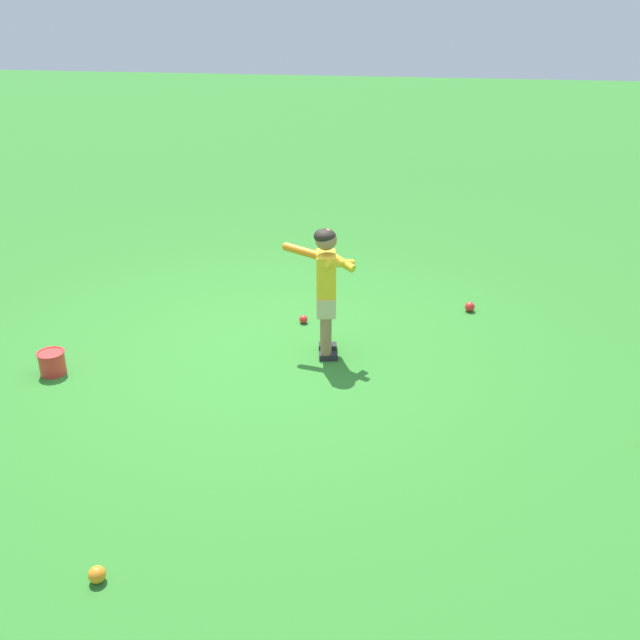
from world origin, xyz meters
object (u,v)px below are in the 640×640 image
object	(u,v)px
play_ball_far_right	(303,319)
play_ball_center_lawn	(97,575)
child_batter	(326,281)
toy_bucket	(52,362)
play_ball_far_left	(470,307)

from	to	relation	value
play_ball_far_right	play_ball_center_lawn	world-z (taller)	play_ball_center_lawn
play_ball_far_right	play_ball_center_lawn	bearing A→B (deg)	81.29
play_ball_center_lawn	child_batter	bearing A→B (deg)	-106.30
toy_bucket	play_ball_far_right	bearing A→B (deg)	-145.63
play_ball_far_right	play_ball_far_left	bearing A→B (deg)	-161.59
play_ball_far_right	play_ball_center_lawn	size ratio (longest dim) A/B	0.83
play_ball_far_left	toy_bucket	bearing A→B (deg)	27.65
play_ball_far_left	child_batter	bearing A→B (deg)	41.12
play_ball_far_right	play_ball_far_left	xyz separation A→B (m)	(-1.49, -0.50, 0.01)
child_batter	toy_bucket	xyz separation A→B (m)	(2.06, 0.66, -0.55)
child_batter	play_ball_far_right	size ratio (longest dim) A/B	14.28
child_batter	play_ball_center_lawn	world-z (taller)	child_batter
play_ball_far_left	toy_bucket	size ratio (longest dim) A/B	0.43
play_ball_center_lawn	toy_bucket	xyz separation A→B (m)	(1.29, -2.00, 0.05)
play_ball_center_lawn	play_ball_far_right	bearing A→B (deg)	-98.71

